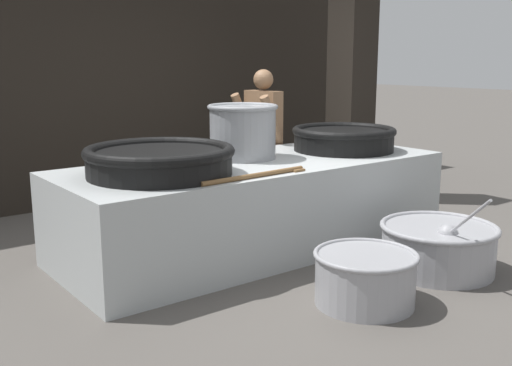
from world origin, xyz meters
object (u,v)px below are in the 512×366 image
Objects in this scene: giant_wok_near at (160,159)px; cook at (263,136)px; prep_bowl_meat at (365,276)px; stock_pot at (243,130)px; prep_bowl_vegetables at (438,245)px; giant_wok_far at (344,138)px.

cook is at bearing 29.64° from giant_wok_near.
cook is at bearing 67.13° from prep_bowl_meat.
prep_bowl_meat is at bearing 62.61° from cook.
giant_wok_near is 1.62× the size of prep_bowl_meat.
prep_bowl_meat is (0.84, -1.53, -0.75)m from giant_wok_near.
stock_pot reaches higher than giant_wok_near.
giant_wok_near is 2.46m from prep_bowl_vegetables.
prep_bowl_vegetables is (1.87, -1.42, -0.74)m from giant_wok_near.
prep_bowl_meat is at bearing -173.79° from prep_bowl_vegetables.
cook reaches higher than giant_wok_far.
stock_pot is (-1.14, 0.24, 0.14)m from giant_wok_far.
giant_wok_near is 2.24m from cook.
prep_bowl_vegetables is (-0.08, -2.53, -0.67)m from cook.
giant_wok_far is at bearing 1.16° from giant_wok_near.
giant_wok_far is 1.17m from stock_pot.
cook is 2.62m from prep_bowl_vegetables.
cook reaches higher than giant_wok_near.
cook is at bearing 103.00° from giant_wok_far.
stock_pot is (1.06, 0.28, 0.14)m from giant_wok_near.
giant_wok_near is at bearing -165.01° from stock_pot.
cook is 1.40× the size of prep_bowl_vegetables.
prep_bowl_vegetables is at bearing -64.59° from stock_pot.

